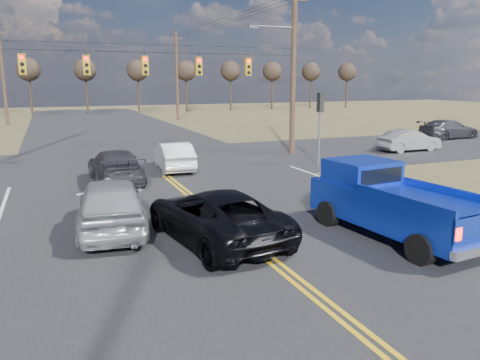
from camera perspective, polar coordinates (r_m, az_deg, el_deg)
name	(u,v)px	position (r m, az deg, el deg)	size (l,w,h in m)	color
ground	(319,300)	(10.29, 9.65, -14.24)	(160.00, 160.00, 0.00)	brown
road_main	(188,195)	(19.02, -6.31, -1.80)	(14.00, 120.00, 0.02)	#28282B
road_cross	(149,163)	(26.65, -11.03, 2.05)	(120.00, 12.00, 0.02)	#28282B
signal_gantry	(155,70)	(26.16, -10.29, 13.04)	(19.60, 4.83, 10.00)	#473323
utility_poles	(149,67)	(25.29, -11.06, 13.42)	(19.60, 58.32, 10.00)	#473323
treeline	(121,63)	(35.12, -14.36, 13.61)	(87.00, 117.80, 7.40)	#33261C
pickup_truck	(391,203)	(14.40, 17.89, -2.64)	(2.70, 5.78, 2.10)	black
silver_suv	(111,204)	(14.77, -15.44, -2.81)	(2.01, 4.99, 1.70)	#A0A3A8
black_suv	(215,215)	(13.40, -3.07, -4.33)	(2.49, 5.40, 1.50)	black
white_car_queue	(174,156)	(24.29, -8.09, 2.93)	(1.53, 4.40, 1.45)	silver
dgrey_car_queue	(115,166)	(21.67, -14.94, 1.60)	(2.10, 5.17, 1.50)	#36353A
cross_car_east_near	(409,141)	(32.34, 19.92, 4.53)	(4.22, 1.47, 1.39)	gray
cross_car_east_far	(449,129)	(40.56, 24.08, 5.67)	(5.17, 2.10, 1.50)	#3A3A40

